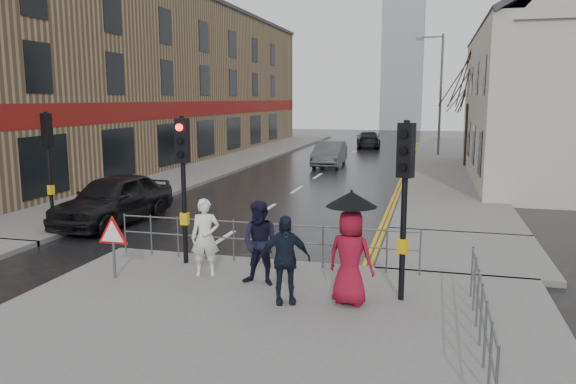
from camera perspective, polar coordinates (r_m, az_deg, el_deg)
The scene contains 24 objects.
ground at distance 13.35m, azimuth -11.45°, elevation -7.80°, with size 120.00×120.00×0.00m, color black.
near_pavement at distance 9.22m, azimuth -3.89°, elevation -15.27°, with size 10.00×9.00×0.14m, color #605E5B.
left_pavement at distance 36.72m, azimuth -4.90°, elevation 3.43°, with size 4.00×44.00×0.14m, color #605E5B.
right_pavement at distance 36.64m, azimuth 15.79°, elevation 3.10°, with size 4.00×40.00×0.14m, color #605E5B.
pavement_bridge_right at distance 14.96m, azimuth 17.28°, elevation -5.89°, with size 4.00×4.20×0.14m, color #605E5B.
building_left_terrace at distance 37.83m, azimuth -13.55°, elevation 10.86°, with size 8.00×42.00×10.00m, color #8E7252.
building_right_cream at distance 30.11m, azimuth 27.12°, elevation 10.10°, with size 9.00×16.40×10.10m.
church_tower at distance 73.72m, azimuth 11.59°, elevation 13.26°, with size 5.00×5.00×18.00m, color #989BA0.
traffic_signal_near_left at distance 12.94m, azimuth -10.63°, elevation 2.81°, with size 0.28×0.27×3.40m.
traffic_signal_near_right at distance 10.54m, azimuth 11.79°, elevation 1.28°, with size 0.34×0.33×3.40m.
traffic_signal_far_left at distance 18.32m, azimuth -23.19°, elevation 4.13°, with size 0.34×0.33×3.40m.
guard_railing_front at distance 12.96m, azimuth -2.61°, elevation -4.20°, with size 7.14×0.04×1.00m.
guard_railing_side at distance 9.25m, azimuth 19.09°, elevation -10.52°, with size 0.04×4.54×1.00m.
warning_sign at distance 12.44m, azimuth -17.37°, elevation -4.35°, with size 0.80×0.07×1.35m.
street_lamp at distance 39.44m, azimuth 15.01°, elevation 10.31°, with size 1.83×0.25×8.00m.
tree_near at distance 33.50m, azimuth 18.02°, elevation 11.11°, with size 2.40×2.40×6.58m.
tree_far at distance 41.50m, azimuth 18.03°, elevation 9.72°, with size 2.40×2.40×5.64m.
pedestrian_a at distance 12.21m, azimuth -8.40°, elevation -4.58°, with size 0.61×0.40×1.67m, color silver.
pedestrian_b at distance 11.49m, azimuth -2.74°, elevation -5.22°, with size 0.85×0.66×1.74m, color black.
pedestrian_with_umbrella at distance 10.40m, azimuth 6.38°, elevation -5.31°, with size 0.98×0.96×2.13m.
pedestrian_d at distance 10.48m, azimuth -0.38°, elevation -6.86°, with size 0.98×0.41×1.67m, color black.
car_parked at distance 18.48m, azimuth -17.29°, elevation -0.70°, with size 1.87×4.64×1.58m, color black.
car_mid at distance 32.92m, azimuth 4.24°, elevation 3.89°, with size 1.53×4.40×1.45m, color #424546.
car_far at distance 45.71m, azimuth 8.16°, elevation 5.31°, with size 1.86×4.57×1.33m, color black.
Camera 1 is at (5.68, -11.43, 3.93)m, focal length 35.00 mm.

